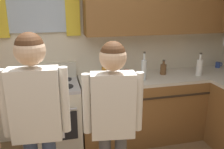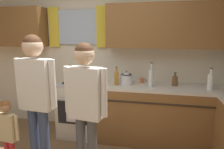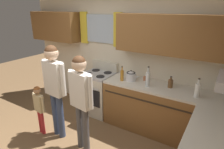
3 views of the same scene
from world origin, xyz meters
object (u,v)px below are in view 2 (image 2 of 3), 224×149
stove_oven (81,107)px  cup_terracotta (142,80)px  stovetop_kettle (126,78)px  adult_in_plaid (85,98)px  adult_holding_child (36,90)px  small_child (8,130)px  bottle_tall_clear (151,78)px  bottle_oil_amber (116,78)px  bottle_squat_brown (175,81)px  bottle_milk_white (210,82)px

stove_oven → cup_terracotta: stove_oven is taller
stovetop_kettle → adult_in_plaid: size_ratio=0.17×
stovetop_kettle → adult_holding_child: bearing=-129.5°
adult_holding_child → adult_in_plaid: bearing=-3.7°
stovetop_kettle → small_child: bearing=-134.9°
bottle_tall_clear → cup_terracotta: (-0.14, 0.25, -0.10)m
stove_oven → bottle_oil_amber: 0.84m
stove_oven → adult_in_plaid: (0.49, -1.11, 0.53)m
bottle_tall_clear → adult_in_plaid: adult_in_plaid is taller
stovetop_kettle → bottle_squat_brown: bearing=5.0°
stovetop_kettle → adult_holding_child: (-0.88, -1.07, 0.05)m
adult_holding_child → bottle_oil_amber: bearing=52.7°
bottle_squat_brown → adult_in_plaid: adult_in_plaid is taller
adult_in_plaid → adult_holding_child: bearing=176.3°
bottle_squat_brown → cup_terracotta: bottle_squat_brown is taller
bottle_tall_clear → cup_terracotta: bearing=119.7°
cup_terracotta → bottle_squat_brown: bearing=-9.9°
bottle_tall_clear → stovetop_kettle: size_ratio=1.34×
stove_oven → bottle_tall_clear: bearing=-5.2°
cup_terracotta → adult_in_plaid: adult_in_plaid is taller
bottle_milk_white → adult_holding_child: 2.29m
bottle_tall_clear → adult_holding_child: bearing=-142.4°
cup_terracotta → bottle_milk_white: bearing=-14.5°
bottle_oil_amber → stovetop_kettle: (0.14, 0.10, -0.01)m
stovetop_kettle → adult_in_plaid: 1.15m
small_child → stovetop_kettle: bearing=45.1°
cup_terracotta → small_child: size_ratio=0.12×
stovetop_kettle → bottle_milk_white: bearing=-4.6°
bottle_oil_amber → small_child: bottle_oil_amber is taller
adult_in_plaid → stove_oven: bearing=113.7°
stovetop_kettle → small_child: stovetop_kettle is taller
bottle_oil_amber → bottle_tall_clear: (0.52, -0.01, 0.03)m
bottle_oil_amber → adult_in_plaid: bearing=-97.9°
adult_holding_child → adult_in_plaid: (0.60, -0.04, -0.05)m
stove_oven → stovetop_kettle: 0.93m
adult_holding_child → small_child: adult_holding_child is taller
bottle_milk_white → adult_in_plaid: size_ratio=0.20×
bottle_squat_brown → small_child: (-1.93, -1.27, -0.39)m
adult_holding_child → cup_terracotta: bearing=47.6°
stove_oven → stovetop_kettle: bearing=-0.1°
bottle_squat_brown → adult_holding_child: 1.98m
bottle_tall_clear → adult_holding_child: (-1.26, -0.97, 0.01)m
stovetop_kettle → small_child: (-1.20, -1.20, -0.41)m
stove_oven → bottle_oil_amber: (0.63, -0.10, 0.54)m
adult_in_plaid → bottle_milk_white: bearing=34.7°
adult_holding_child → bottle_milk_white: bearing=25.2°
adult_holding_child → adult_in_plaid: 0.61m
bottle_milk_white → small_child: (-2.38, -1.11, -0.43)m
bottle_tall_clear → stovetop_kettle: 0.39m
stovetop_kettle → adult_holding_child: size_ratio=0.16×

